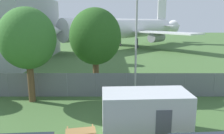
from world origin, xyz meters
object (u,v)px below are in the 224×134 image
at_px(airplane, 125,29).
at_px(portable_cabin, 145,113).
at_px(tree_left_of_cabin, 95,37).
at_px(tree_near_hangar, 27,39).

height_order(airplane, portable_cabin, airplane).
xyz_separation_m(airplane, portable_cabin, (-1.43, -42.69, -3.37)).
bearing_deg(tree_left_of_cabin, airplane, 81.90).
bearing_deg(airplane, portable_cabin, 42.68).
relative_size(airplane, portable_cabin, 7.14).
bearing_deg(tree_near_hangar, airplane, 75.20).
xyz_separation_m(portable_cabin, tree_left_of_cabin, (-3.43, 8.49, 3.76)).
distance_m(airplane, tree_left_of_cabin, 34.54).
relative_size(portable_cabin, tree_near_hangar, 0.66).
bearing_deg(tree_left_of_cabin, portable_cabin, -67.99).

